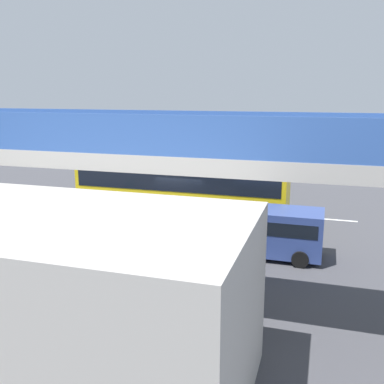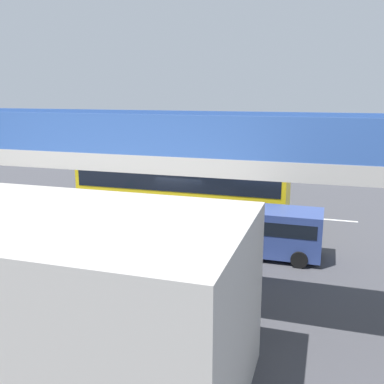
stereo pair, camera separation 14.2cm
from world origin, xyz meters
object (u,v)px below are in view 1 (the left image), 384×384
parked_van (264,228)px  bicycle_green (4,221)px  traffic_sign (180,170)px  pedestrian (74,218)px  city_bus (181,185)px

parked_van → bicycle_green: parked_van is taller
parked_van → traffic_sign: bearing=-52.7°
pedestrian → traffic_sign: bearing=-105.1°
bicycle_green → traffic_sign: size_ratio=0.63×
bicycle_green → traffic_sign: bearing=-126.5°
parked_van → city_bus: bearing=-39.8°
parked_van → pedestrian: parked_van is taller
parked_van → traffic_sign: 11.05m
parked_van → bicycle_green: (13.22, 0.08, -0.81)m
parked_van → traffic_sign: traffic_sign is taller
city_bus → pedestrian: 6.02m
parked_van → pedestrian: size_ratio=2.68×
city_bus → traffic_sign: size_ratio=4.12×
parked_van → pedestrian: 9.09m
pedestrian → traffic_sign: traffic_sign is taller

